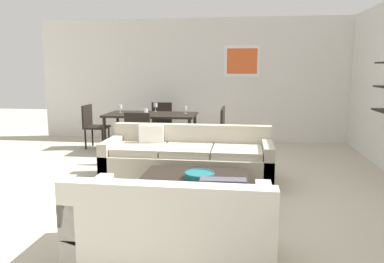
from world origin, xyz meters
name	(u,v)px	position (x,y,z in m)	size (l,w,h in m)	color
ground_plane	(185,187)	(0.00, 0.00, 0.00)	(18.00, 18.00, 0.00)	#BCB29E
back_wall_unit	(223,80)	(0.30, 3.53, 1.35)	(8.40, 0.09, 2.70)	silver
sofa_beige	(188,161)	(-0.01, 0.34, 0.29)	(2.38, 0.90, 0.78)	#B2A893
loveseat_white	(175,227)	(0.22, -1.97, 0.29)	(1.66, 0.90, 0.78)	silver
coffee_table	(195,193)	(0.23, -0.75, 0.19)	(1.25, 0.91, 0.38)	black
decorative_bowl	(199,175)	(0.29, -0.80, 0.42)	(0.34, 0.34, 0.07)	#19666B
dining_table	(151,117)	(-1.00, 2.14, 0.68)	(1.73, 0.88, 0.75)	black
dining_chair_left_far	(93,123)	(-2.28, 2.34, 0.50)	(0.44, 0.44, 0.88)	black
dining_chair_right_far	(217,126)	(0.27, 2.34, 0.50)	(0.44, 0.44, 0.88)	black
dining_chair_head	(161,120)	(-1.00, 2.99, 0.50)	(0.44, 0.44, 0.88)	black
dining_chair_right_near	(216,129)	(0.27, 1.94, 0.50)	(0.44, 0.44, 0.88)	black
dining_chair_foot	(139,134)	(-1.00, 1.29, 0.50)	(0.44, 0.44, 0.88)	black
wine_glass_head	(155,105)	(-1.00, 2.52, 0.88)	(0.08, 0.08, 0.17)	silver
wine_glass_foot	(146,111)	(-1.00, 1.76, 0.85)	(0.07, 0.07, 0.14)	silver
wine_glass_right_far	(185,108)	(-0.35, 2.25, 0.85)	(0.06, 0.06, 0.15)	silver
wine_glass_left_far	(120,107)	(-1.66, 2.25, 0.86)	(0.08, 0.08, 0.16)	silver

